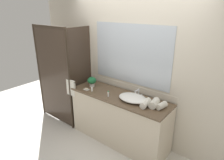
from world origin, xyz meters
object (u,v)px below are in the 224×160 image
Objects in this scene: sink_basin at (133,98)px; amenity_bottle_body_wash at (92,89)px; potted_plant at (92,81)px; amenity_bottle_shampoo at (108,94)px; rolled_towel_near_edge at (162,106)px; rolled_towel_middle at (154,103)px; faucet at (138,94)px; rolled_towel_far_edge at (146,103)px; soap_dish at (86,89)px.

sink_basin is 5.05× the size of amenity_bottle_body_wash.
sink_basin is 2.61× the size of potted_plant.
amenity_bottle_shampoo is (0.38, 0.00, 0.00)m from amenity_bottle_body_wash.
rolled_towel_near_edge is at bearing 0.77° from potted_plant.
rolled_towel_near_edge is at bearing 10.24° from rolled_towel_middle.
potted_plant is 1.82× the size of amenity_bottle_shampoo.
faucet is (0.00, 0.17, 0.01)m from sink_basin.
rolled_towel_far_edge reaches higher than sink_basin.
amenity_bottle_body_wash is 0.45× the size of rolled_towel_middle.
amenity_bottle_shampoo is at bearing -161.14° from sink_basin.
rolled_towel_middle is (-0.11, -0.02, 0.01)m from rolled_towel_near_edge.
amenity_bottle_body_wash is 0.94× the size of amenity_bottle_shampoo.
sink_basin is at bearing 170.63° from rolled_towel_far_edge.
amenity_bottle_shampoo is at bearing -142.18° from faucet.
soap_dish is (-0.89, -0.33, -0.03)m from faucet.
amenity_bottle_body_wash is at bearing -179.40° from amenity_bottle_shampoo.
sink_basin is at bearing -1.49° from potted_plant.
sink_basin is 2.66× the size of rolled_towel_near_edge.
rolled_towel_far_edge is at bearing 5.78° from soap_dish.
rolled_towel_middle is 0.88× the size of rolled_towel_far_edge.
rolled_towel_far_edge reaches higher than soap_dish.
faucet is 0.50m from rolled_towel_near_edge.
rolled_towel_near_edge is (1.41, 0.02, -0.06)m from potted_plant.
potted_plant is at bearing -170.95° from faucet.
faucet reaches higher than sink_basin.
faucet is 0.95m from soap_dish.
rolled_towel_near_edge is (0.48, 0.04, 0.00)m from sink_basin.
amenity_bottle_shampoo is at bearing -16.65° from potted_plant.
amenity_bottle_body_wash is 1.04m from rolled_towel_far_edge.
amenity_bottle_body_wash reaches higher than soap_dish.
sink_basin is 0.78m from amenity_bottle_body_wash.
potted_plant is 1.19m from rolled_towel_far_edge.
amenity_bottle_body_wash is (-0.77, -0.31, -0.00)m from faucet.
amenity_bottle_shampoo is at bearing 0.60° from amenity_bottle_body_wash.
soap_dish is at bearing -171.74° from rolled_towel_middle.
amenity_bottle_shampoo reaches higher than sink_basin.
faucet is 0.34m from rolled_towel_far_edge.
amenity_bottle_shampoo is 0.78m from rolled_towel_middle.
sink_basin is 4.80× the size of soap_dish.
potted_plant reaches higher than rolled_towel_middle.
sink_basin is at bearing -90.00° from faucet.
amenity_bottle_body_wash is 0.53× the size of rolled_towel_near_edge.
amenity_bottle_shampoo is at bearing -168.53° from rolled_towel_near_edge.
soap_dish is at bearing -169.97° from amenity_bottle_body_wash.
potted_plant is 1.84× the size of soap_dish.
rolled_towel_far_edge is (1.03, 0.10, 0.00)m from amenity_bottle_body_wash.
potted_plant is 1.93× the size of amenity_bottle_body_wash.
soap_dish is at bearing -78.55° from potted_plant.
rolled_towel_middle is at bearing 11.64° from amenity_bottle_shampoo.
rolled_towel_middle is at bearing 31.17° from rolled_towel_far_edge.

